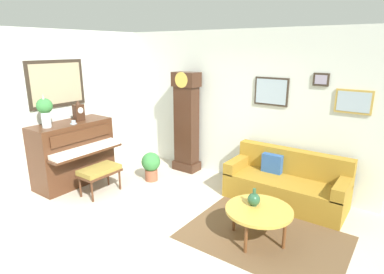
{
  "coord_description": "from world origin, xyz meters",
  "views": [
    {
      "loc": [
        2.83,
        -2.91,
        2.49
      ],
      "look_at": [
        -0.17,
        1.28,
        1.02
      ],
      "focal_mm": 29.71,
      "sensor_mm": 36.0,
      "label": 1
    }
  ],
  "objects": [
    {
      "name": "potted_plant",
      "position": [
        -1.13,
        1.26,
        0.32
      ],
      "size": [
        0.36,
        0.36,
        0.56
      ],
      "color": "#935138",
      "rests_on": "ground_plane"
    },
    {
      "name": "flower_vase",
      "position": [
        -2.23,
        -0.09,
        1.49
      ],
      "size": [
        0.26,
        0.26,
        0.58
      ],
      "color": "silver",
      "rests_on": "piano"
    },
    {
      "name": "grandfather_clock",
      "position": [
        -0.92,
        2.12,
        0.96
      ],
      "size": [
        0.52,
        0.34,
        2.03
      ],
      "color": "#3D2316",
      "rests_on": "ground_plane"
    },
    {
      "name": "green_jug",
      "position": [
        1.26,
        0.69,
        0.54
      ],
      "size": [
        0.17,
        0.17,
        0.24
      ],
      "color": "#234C33",
      "rests_on": "coffee_table"
    },
    {
      "name": "couch",
      "position": [
        1.28,
        1.93,
        0.31
      ],
      "size": [
        1.9,
        0.8,
        0.84
      ],
      "color": "olive",
      "rests_on": "ground_plane"
    },
    {
      "name": "ground_plane",
      "position": [
        0.0,
        0.0,
        -0.05
      ],
      "size": [
        6.4,
        6.0,
        0.1
      ],
      "primitive_type": "cube",
      "color": "beige"
    },
    {
      "name": "teacup",
      "position": [
        -2.09,
        0.33,
        1.19
      ],
      "size": [
        0.12,
        0.12,
        0.06
      ],
      "color": "#ADC6D6",
      "rests_on": "piano"
    },
    {
      "name": "coffee_table",
      "position": [
        1.37,
        0.64,
        0.42
      ],
      "size": [
        0.88,
        0.88,
        0.45
      ],
      "color": "gold",
      "rests_on": "ground_plane"
    },
    {
      "name": "piano",
      "position": [
        -2.23,
        0.36,
        0.59
      ],
      "size": [
        0.87,
        1.44,
        1.17
      ],
      "color": "#4C2B19",
      "rests_on": "ground_plane"
    },
    {
      "name": "mantel_clock",
      "position": [
        -2.23,
        0.55,
        1.34
      ],
      "size": [
        0.13,
        0.18,
        0.38
      ],
      "color": "#3D2316",
      "rests_on": "piano"
    },
    {
      "name": "wall_back",
      "position": [
        0.02,
        2.4,
        1.4
      ],
      "size": [
        5.3,
        0.13,
        2.8
      ],
      "color": "silver",
      "rests_on": "ground_plane"
    },
    {
      "name": "area_rug",
      "position": [
        1.43,
        0.73,
        0.0
      ],
      "size": [
        2.1,
        1.5,
        0.01
      ],
      "primitive_type": "cube",
      "color": "brown",
      "rests_on": "ground_plane"
    },
    {
      "name": "wall_left",
      "position": [
        -2.6,
        0.01,
        1.41
      ],
      "size": [
        0.13,
        4.9,
        2.8
      ],
      "color": "silver",
      "rests_on": "ground_plane"
    },
    {
      "name": "piano_bench",
      "position": [
        -1.47,
        0.33,
        0.41
      ],
      "size": [
        0.42,
        0.7,
        0.48
      ],
      "color": "#4C2B19",
      "rests_on": "ground_plane"
    }
  ]
}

